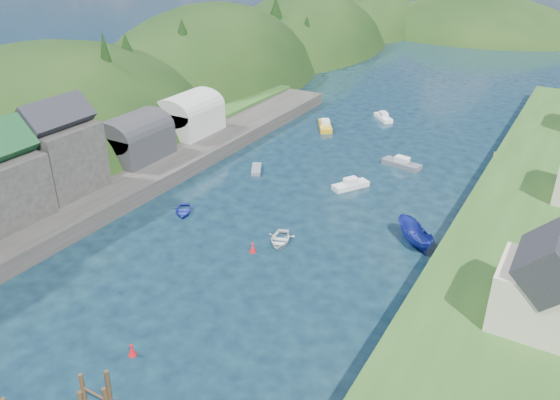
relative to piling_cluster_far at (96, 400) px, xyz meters
The scene contains 12 objects.
ground 50.44m from the piling_cluster_far, 91.93° to the left, with size 600.00×600.00×0.00m, color black.
hillside_left 89.16m from the piling_cluster_far, 121.77° to the left, with size 44.00×245.56×52.00m.
far_hills 174.81m from the piling_cluster_far, 90.16° to the left, with size 103.00×68.00×44.00m.
hill_trees 67.52m from the piling_cluster_far, 91.34° to the left, with size 90.96×148.27×12.01m.
quay_left 32.81m from the piling_cluster_far, 141.56° to the left, with size 12.00×110.00×2.00m, color #2D2B28.
terrace_left_grass 38.53m from the piling_cluster_far, 148.05° to the left, with size 12.00×110.00×2.50m, color #234719.
boat_sheds 48.33m from the piling_cluster_far, 125.11° to the left, with size 7.00×21.00×7.50m.
terrace_right 46.63m from the piling_cluster_far, 60.02° to the left, with size 16.00×120.00×2.40m, color #234719.
piling_cluster_far is the anchor object (origin of this frame).
channel_buoy_near 5.85m from the piling_cluster_far, 109.84° to the left, with size 0.70×0.70×1.10m.
channel_buoy_far 23.44m from the piling_cluster_far, 95.07° to the left, with size 0.70×0.70×1.10m.
moored_boats 22.66m from the piling_cluster_far, 93.86° to the left, with size 35.92×86.95×2.34m.
Camera 1 is at (26.69, -17.83, 30.60)m, focal length 35.00 mm.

